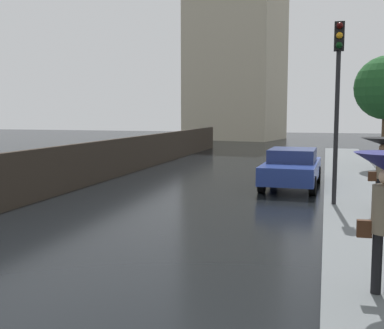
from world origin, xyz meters
TOP-DOWN VIEW (x-y plane):
  - car_blue_mid_road at (2.87, 12.25)m, footprint 1.99×4.53m
  - pedestrian_with_umbrella_near at (5.41, 7.86)m, footprint 1.12×1.12m
  - traffic_light at (4.27, 8.56)m, footprint 0.26×0.39m
  - distant_tower at (-4.81, 42.36)m, footprint 9.77×8.64m

SIDE VIEW (x-z plane):
  - car_blue_mid_road at x=2.87m, z-range 0.03..1.39m
  - pedestrian_with_umbrella_near at x=5.41m, z-range 0.72..2.60m
  - traffic_light at x=4.27m, z-range 1.04..5.94m
  - distant_tower at x=-4.81m, z-range -2.35..25.30m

